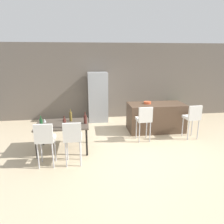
% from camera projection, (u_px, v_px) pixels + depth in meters
% --- Properties ---
extents(ground_plane, '(10.00, 10.00, 0.00)m').
position_uv_depth(ground_plane, '(139.00, 142.00, 6.14)').
color(ground_plane, '#C6B28E').
extents(back_wall, '(10.00, 0.12, 2.90)m').
position_uv_depth(back_wall, '(123.00, 81.00, 8.35)').
color(back_wall, '#665B51').
rests_on(back_wall, ground_plane).
extents(kitchen_island, '(1.82, 0.89, 0.92)m').
position_uv_depth(kitchen_island, '(156.00, 117.00, 6.98)').
color(kitchen_island, '#4C3828').
rests_on(kitchen_island, ground_plane).
extents(bar_chair_left, '(0.42, 0.42, 1.05)m').
position_uv_depth(bar_chair_left, '(144.00, 118.00, 6.05)').
color(bar_chair_left, silver).
rests_on(bar_chair_left, ground_plane).
extents(bar_chair_middle, '(0.43, 0.43, 1.05)m').
position_uv_depth(bar_chair_middle, '(193.00, 116.00, 6.24)').
color(bar_chair_middle, silver).
rests_on(bar_chair_middle, ground_plane).
extents(dining_table, '(1.34, 0.93, 0.74)m').
position_uv_depth(dining_table, '(63.00, 126.00, 5.49)').
color(dining_table, '#4C4238').
rests_on(dining_table, ground_plane).
extents(dining_chair_near, '(0.41, 0.41, 1.05)m').
position_uv_depth(dining_chair_near, '(45.00, 138.00, 4.65)').
color(dining_chair_near, silver).
rests_on(dining_chair_near, ground_plane).
extents(dining_chair_far, '(0.41, 0.41, 1.05)m').
position_uv_depth(dining_chair_far, '(73.00, 136.00, 4.73)').
color(dining_chair_far, silver).
rests_on(dining_chair_far, ground_plane).
extents(wine_bottle_far, '(0.07, 0.07, 0.32)m').
position_uv_depth(wine_bottle_far, '(71.00, 116.00, 5.65)').
color(wine_bottle_far, brown).
rests_on(wine_bottle_far, dining_table).
extents(wine_bottle_right, '(0.08, 0.08, 0.30)m').
position_uv_depth(wine_bottle_right, '(85.00, 119.00, 5.45)').
color(wine_bottle_right, '#471E19').
rests_on(wine_bottle_right, dining_table).
extents(wine_bottle_corner, '(0.08, 0.08, 0.30)m').
position_uv_depth(wine_bottle_corner, '(41.00, 123.00, 5.16)').
color(wine_bottle_corner, '#194723').
rests_on(wine_bottle_corner, dining_table).
extents(wine_bottle_middle, '(0.08, 0.08, 0.30)m').
position_uv_depth(wine_bottle_middle, '(65.00, 123.00, 5.15)').
color(wine_bottle_middle, '#471E19').
rests_on(wine_bottle_middle, dining_table).
extents(wine_glass_left, '(0.07, 0.07, 0.17)m').
position_uv_depth(wine_glass_left, '(45.00, 121.00, 5.30)').
color(wine_glass_left, silver).
rests_on(wine_glass_left, dining_table).
extents(refrigerator, '(0.72, 0.68, 1.84)m').
position_uv_depth(refrigerator, '(98.00, 97.00, 7.94)').
color(refrigerator, '#939699').
rests_on(refrigerator, ground_plane).
extents(fruit_bowl, '(0.24, 0.24, 0.07)m').
position_uv_depth(fruit_bowl, '(147.00, 103.00, 6.87)').
color(fruit_bowl, '#C6512D').
rests_on(fruit_bowl, kitchen_island).
extents(potted_plant, '(0.46, 0.46, 0.66)m').
position_uv_depth(potted_plant, '(175.00, 108.00, 8.46)').
color(potted_plant, '#996B4C').
rests_on(potted_plant, ground_plane).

